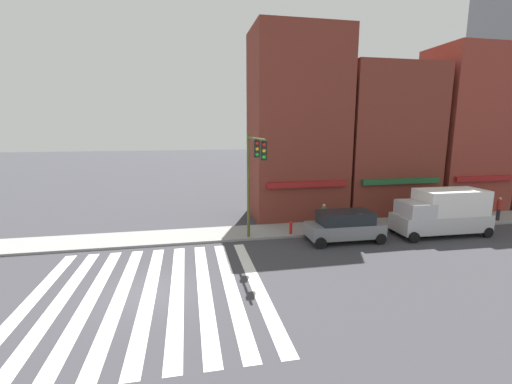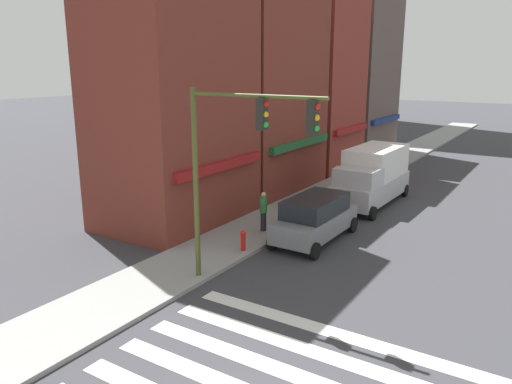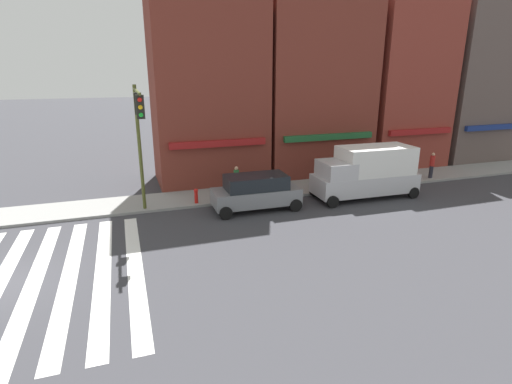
{
  "view_description": "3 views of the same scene",
  "coord_description": "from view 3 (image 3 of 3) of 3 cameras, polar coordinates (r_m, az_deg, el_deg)",
  "views": [
    {
      "loc": [
        1.81,
        -14.33,
        6.99
      ],
      "look_at": [
        5.51,
        4.0,
        3.5
      ],
      "focal_mm": 24.0,
      "sensor_mm": 36.0,
      "label": 1
    },
    {
      "loc": [
        -7.14,
        -4.06,
        7.35
      ],
      "look_at": [
        5.51,
        4.0,
        3.5
      ],
      "focal_mm": 35.0,
      "sensor_mm": 36.0,
      "label": 2
    },
    {
      "loc": [
        4.71,
        -14.83,
        7.41
      ],
      "look_at": [
        11.29,
        4.7,
        1.0
      ],
      "focal_mm": 28.0,
      "sensor_mm": 36.0,
      "label": 3
    }
  ],
  "objects": [
    {
      "name": "sidewalk_left",
      "position": [
        23.97,
        -28.97,
        -2.79
      ],
      "size": [
        120.0,
        3.0,
        0.15
      ],
      "color": "gray",
      "rests_on": "ground_plane"
    },
    {
      "name": "storefront_row",
      "position": [
        31.23,
        14.41,
        15.38
      ],
      "size": [
        29.77,
        5.3,
        14.25
      ],
      "color": "maroon",
      "rests_on": "ground_plane"
    },
    {
      "name": "traffic_signal",
      "position": [
        19.72,
        -16.35,
        8.96
      ],
      "size": [
        0.32,
        4.83,
        6.64
      ],
      "color": "#474C1E",
      "rests_on": "ground_plane"
    },
    {
      "name": "suv_grey",
      "position": [
        21.57,
        0.0,
        0.08
      ],
      "size": [
        4.72,
        2.12,
        1.94
      ],
      "rotation": [
        0.0,
        0.0,
        -0.01
      ],
      "color": "slate",
      "rests_on": "ground_plane"
    },
    {
      "name": "box_truck_silver",
      "position": [
        24.43,
        15.54,
        2.85
      ],
      "size": [
        6.25,
        2.42,
        3.04
      ],
      "rotation": [
        0.0,
        0.0,
        -0.02
      ],
      "color": "#B7B7BC",
      "rests_on": "ground_plane"
    },
    {
      "name": "pedestrian_green_top",
      "position": [
        23.56,
        -2.81,
        1.65
      ],
      "size": [
        0.32,
        0.32,
        1.77
      ],
      "rotation": [
        0.0,
        0.0,
        5.41
      ],
      "color": "#23232D",
      "rests_on": "sidewalk_left"
    },
    {
      "name": "pedestrian_red_jacket",
      "position": [
        29.95,
        23.83,
        3.57
      ],
      "size": [
        0.32,
        0.32,
        1.77
      ],
      "rotation": [
        0.0,
        0.0,
        5.99
      ],
      "color": "#23232D",
      "rests_on": "sidewalk_left"
    },
    {
      "name": "pedestrian_orange_vest",
      "position": [
        26.14,
        12.83,
        2.81
      ],
      "size": [
        0.32,
        0.32,
        1.77
      ],
      "rotation": [
        0.0,
        0.0,
        1.4
      ],
      "color": "#23232D",
      "rests_on": "sidewalk_left"
    },
    {
      "name": "fire_hydrant",
      "position": [
        22.58,
        -8.55,
        -0.44
      ],
      "size": [
        0.24,
        0.24,
        0.84
      ],
      "color": "red",
      "rests_on": "sidewalk_left"
    }
  ]
}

